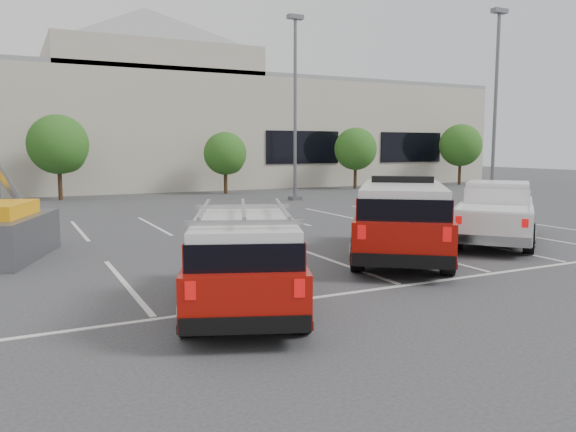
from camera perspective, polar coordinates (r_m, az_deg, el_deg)
name	(u,v)px	position (r m, az deg, el deg)	size (l,w,h in m)	color
ground	(335,262)	(14.85, 4.83, -4.68)	(120.00, 120.00, 0.00)	#353537
stall_markings	(265,237)	(18.77, -2.31, -2.18)	(23.00, 15.00, 0.01)	silver
convention_building	(120,124)	(44.99, -16.69, 8.90)	(60.00, 16.99, 13.20)	#BEB1A0
tree_mid_left	(60,147)	(34.57, -22.16, 6.55)	(3.37, 3.37, 4.85)	#3F2B19
tree_mid_right	(226,155)	(36.72, -6.29, 6.18)	(2.77, 2.77, 3.99)	#3F2B19
tree_right	(356,150)	(41.24, 6.95, 6.63)	(3.07, 3.07, 4.42)	#3F2B19
tree_far_right	(461,147)	(47.48, 17.16, 6.74)	(3.37, 3.37, 4.85)	#3F2B19
light_pole_mid	(295,108)	(32.01, 0.73, 10.91)	(0.90, 0.60, 10.24)	#59595E
light_pole_right	(495,106)	(32.60, 20.31, 10.42)	(0.90, 0.60, 10.24)	#59595E
fire_chief_suv	(402,225)	(15.48, 11.46, -0.93)	(5.59, 6.38, 2.21)	#9E0F07
white_pickup	(496,218)	(19.17, 20.38, -0.19)	(6.00, 5.59, 1.88)	silver
ladder_suv	(244,267)	(10.49, -4.51, -5.22)	(3.63, 5.35, 1.96)	#9E0F07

